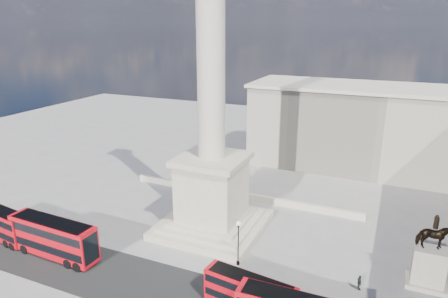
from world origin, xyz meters
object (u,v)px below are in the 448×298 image
at_px(nelsons_column, 212,142).
at_px(pedestrian_crossing, 359,282).
at_px(equestrian_statue, 429,262).
at_px(red_bus_a, 54,238).
at_px(red_bus_c, 250,294).
at_px(victorian_lamp, 238,240).

relative_size(nelsons_column, pedestrian_crossing, 28.04).
bearing_deg(equestrian_statue, pedestrian_crossing, -151.22).
height_order(red_bus_a, pedestrian_crossing, red_bus_a).
height_order(equestrian_statue, pedestrian_crossing, equestrian_statue).
xyz_separation_m(red_bus_c, equestrian_statue, (16.59, 11.78, 1.01)).
relative_size(nelsons_column, victorian_lamp, 8.59).
xyz_separation_m(nelsons_column, equestrian_statue, (27.48, -2.41, -9.85)).
bearing_deg(pedestrian_crossing, equestrian_statue, -84.07).
height_order(red_bus_a, victorian_lamp, victorian_lamp).
height_order(nelsons_column, red_bus_c, nelsons_column).
height_order(nelsons_column, pedestrian_crossing, nelsons_column).
xyz_separation_m(victorian_lamp, equestrian_statue, (20.75, 4.62, -0.35)).
xyz_separation_m(equestrian_statue, pedestrian_crossing, (-6.77, -3.72, -2.18)).
bearing_deg(equestrian_statue, red_bus_a, -164.04).
xyz_separation_m(nelsons_column, victorian_lamp, (6.73, -7.03, -9.50)).
bearing_deg(victorian_lamp, red_bus_a, -160.89).
bearing_deg(nelsons_column, victorian_lamp, -46.26).
height_order(red_bus_a, red_bus_c, red_bus_a).
height_order(red_bus_c, equestrian_statue, equestrian_statue).
height_order(victorian_lamp, pedestrian_crossing, victorian_lamp).
relative_size(victorian_lamp, equestrian_statue, 0.66).
height_order(red_bus_a, equestrian_statue, equestrian_statue).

